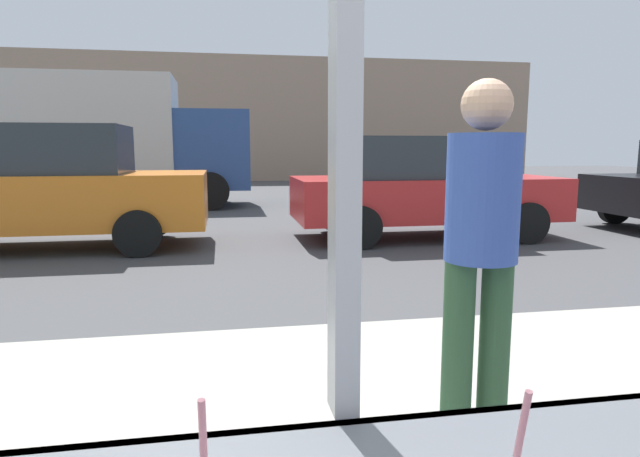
# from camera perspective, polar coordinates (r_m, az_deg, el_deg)

# --- Properties ---
(ground_plane) EXTENTS (60.00, 60.00, 0.00)m
(ground_plane) POSITION_cam_1_polar(r_m,az_deg,el_deg) (9.06, -8.59, -0.94)
(ground_plane) COLOR #424244
(sidewalk_strip) EXTENTS (16.00, 2.80, 0.14)m
(sidewalk_strip) POSITION_cam_1_polar(r_m,az_deg,el_deg) (2.91, -4.66, -20.45)
(sidewalk_strip) COLOR #9E998E
(sidewalk_strip) RESTS_ON ground
(building_facade_far) EXTENTS (28.00, 1.20, 5.35)m
(building_facade_far) POSITION_cam_1_polar(r_m,az_deg,el_deg) (24.60, -9.82, 11.21)
(building_facade_far) COLOR gray
(building_facade_far) RESTS_ON ground
(parked_car_orange) EXTENTS (4.68, 1.89, 1.79)m
(parked_car_orange) POSITION_cam_1_polar(r_m,az_deg,el_deg) (8.83, -27.27, 3.85)
(parked_car_orange) COLOR orange
(parked_car_orange) RESTS_ON ground
(parked_car_red) EXTENTS (4.28, 1.90, 1.64)m
(parked_car_red) POSITION_cam_1_polar(r_m,az_deg,el_deg) (9.04, 10.71, 4.32)
(parked_car_red) COLOR red
(parked_car_red) RESTS_ON ground
(box_truck) EXTENTS (7.31, 2.44, 3.14)m
(box_truck) POSITION_cam_1_polar(r_m,az_deg,el_deg) (14.38, -23.25, 8.73)
(box_truck) COLOR beige
(box_truck) RESTS_ON ground
(pedestrian) EXTENTS (0.32, 0.32, 1.63)m
(pedestrian) POSITION_cam_1_polar(r_m,az_deg,el_deg) (2.51, 16.48, -1.15)
(pedestrian) COLOR #2B4C31
(pedestrian) RESTS_ON sidewalk_strip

